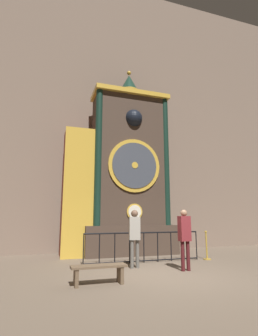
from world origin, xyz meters
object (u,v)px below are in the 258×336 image
stanchion_post (207,250)px  visitor_far (185,234)px  clock_tower (121,173)px  visitor_near (135,232)px  visitor_bench (99,271)px

stanchion_post → visitor_far: bearing=-139.1°
clock_tower → visitor_near: clock_tower is taller
visitor_bench → visitor_far: bearing=15.4°
visitor_near → visitor_far: size_ratio=1.00×
stanchion_post → clock_tower: bearing=140.3°
visitor_near → stanchion_post: size_ratio=1.70×
visitor_near → stanchion_post: visitor_near is taller
visitor_near → clock_tower: bearing=94.0°
clock_tower → visitor_far: bearing=-76.9°
visitor_far → stanchion_post: size_ratio=1.70×
visitor_near → visitor_bench: 2.31m
visitor_far → stanchion_post: visitor_far is taller
visitor_far → stanchion_post: (1.80, 1.56, -0.72)m
clock_tower → stanchion_post: (2.68, -2.22, -3.11)m
visitor_near → visitor_bench: size_ratio=1.34×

